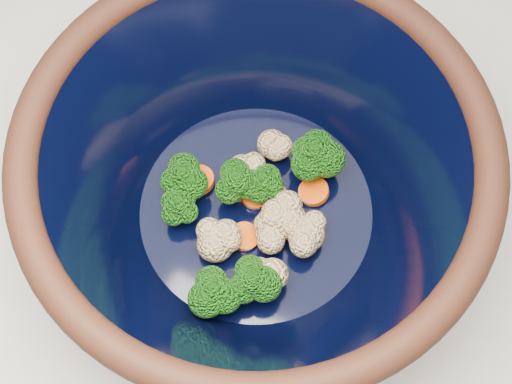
% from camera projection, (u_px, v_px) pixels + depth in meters
% --- Properties ---
extents(ground, '(3.00, 3.00, 0.00)m').
position_uv_depth(ground, '(255.00, 329.00, 1.54)').
color(ground, '#9E7A54').
rests_on(ground, ground).
extents(counter, '(1.20, 1.20, 0.90)m').
position_uv_depth(counter, '(254.00, 266.00, 1.13)').
color(counter, beige).
rests_on(counter, ground).
extents(mixing_bowl, '(0.47, 0.47, 0.17)m').
position_uv_depth(mixing_bowl, '(256.00, 184.00, 0.59)').
color(mixing_bowl, black).
rests_on(mixing_bowl, counter).
extents(vegetable_pile, '(0.15, 0.19, 0.06)m').
position_uv_depth(vegetable_pile, '(252.00, 212.00, 0.61)').
color(vegetable_pile, '#608442').
rests_on(vegetable_pile, mixing_bowl).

